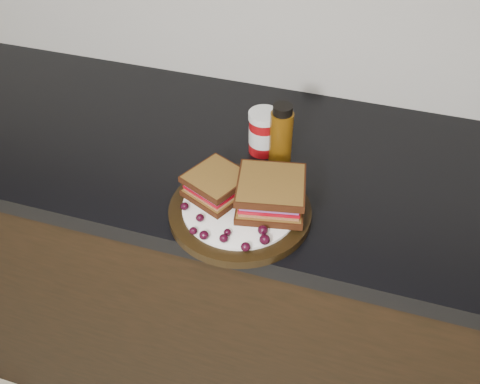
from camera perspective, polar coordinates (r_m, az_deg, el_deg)
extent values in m
cube|color=black|center=(1.60, -7.28, -7.91)|extent=(3.96, 0.58, 0.86)
cube|color=black|center=(1.29, -8.97, 5.22)|extent=(3.98, 0.60, 0.04)
cylinder|color=black|center=(1.05, 0.00, -2.08)|extent=(0.28, 0.28, 0.02)
ellipsoid|color=black|center=(1.03, -5.93, -1.53)|extent=(0.02, 0.02, 0.02)
ellipsoid|color=black|center=(1.01, -4.30, -2.76)|extent=(0.02, 0.02, 0.02)
ellipsoid|color=black|center=(0.99, -5.00, -4.15)|extent=(0.02, 0.02, 0.01)
ellipsoid|color=black|center=(0.97, -3.87, -4.61)|extent=(0.02, 0.02, 0.02)
ellipsoid|color=black|center=(0.97, -1.75, -4.96)|extent=(0.02, 0.02, 0.02)
ellipsoid|color=black|center=(0.98, -1.35, -4.32)|extent=(0.01, 0.01, 0.01)
ellipsoid|color=black|center=(0.95, 0.60, -5.87)|extent=(0.02, 0.02, 0.02)
ellipsoid|color=black|center=(0.96, 2.65, -5.08)|extent=(0.02, 0.02, 0.02)
ellipsoid|color=black|center=(0.98, 2.45, -4.08)|extent=(0.02, 0.02, 0.02)
ellipsoid|color=black|center=(1.01, 1.98, -2.61)|extent=(0.02, 0.02, 0.02)
ellipsoid|color=black|center=(1.02, 4.87, -2.00)|extent=(0.02, 0.02, 0.02)
ellipsoid|color=black|center=(1.03, 3.09, -1.48)|extent=(0.02, 0.02, 0.01)
ellipsoid|color=black|center=(1.06, 3.73, -0.20)|extent=(0.02, 0.02, 0.02)
ellipsoid|color=black|center=(1.10, -1.52, 1.65)|extent=(0.02, 0.02, 0.02)
ellipsoid|color=black|center=(1.08, -3.29, 0.76)|extent=(0.02, 0.02, 0.01)
ellipsoid|color=black|center=(1.05, -2.89, -0.38)|extent=(0.02, 0.02, 0.02)
ellipsoid|color=black|center=(1.05, -4.45, -0.50)|extent=(0.02, 0.02, 0.02)
ellipsoid|color=black|center=(1.08, -1.38, 1.02)|extent=(0.02, 0.02, 0.02)
ellipsoid|color=black|center=(1.08, -3.50, 0.72)|extent=(0.02, 0.02, 0.02)
ellipsoid|color=black|center=(1.06, -4.38, -0.03)|extent=(0.02, 0.02, 0.02)
cylinder|color=maroon|center=(1.19, 2.53, 6.39)|extent=(0.08, 0.08, 0.10)
cylinder|color=#553208|center=(1.15, 4.42, 6.23)|extent=(0.06, 0.06, 0.14)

